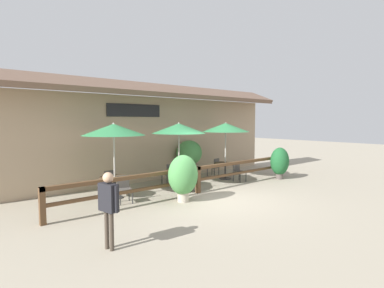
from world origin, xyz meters
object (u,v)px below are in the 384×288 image
Objects in this scene: chair_middle_streetside at (190,178)px; chair_middle_wallside at (169,173)px; patio_umbrella_far at (226,127)px; chair_far_streetside at (238,170)px; chair_far_wallside at (214,166)px; pedestrian at (109,200)px; dining_table_near at (115,181)px; dining_table_middle at (179,173)px; potted_plant_corner_fern at (189,155)px; patio_umbrella_near at (114,130)px; potted_plant_tall_tropical at (183,176)px; dining_table_far at (225,166)px; chair_near_wallside at (108,180)px; patio_umbrella_middle at (179,128)px; potted_plant_small_flowering at (280,162)px; chair_near_streetside at (124,188)px.

chair_middle_wallside is (0.05, 1.38, 0.00)m from chair_middle_streetside.
patio_umbrella_far reaches higher than chair_middle_streetside.
chair_middle_streetside is at bearing 179.01° from chair_far_streetside.
chair_far_wallside is 8.41m from pedestrian.
dining_table_near is at bearing 170.10° from chair_middle_streetside.
dining_table_middle is 0.63× the size of pedestrian.
patio_umbrella_near is at bearing -164.02° from potted_plant_corner_fern.
chair_middle_wallside is at bearing 63.39° from potted_plant_tall_tropical.
chair_middle_wallside is 0.56× the size of potted_plant_tall_tropical.
chair_far_streetside is (0.04, -0.74, -0.10)m from dining_table_far.
chair_near_wallside and chair_far_streetside have the same top height.
patio_umbrella_near is 2.55× the size of dining_table_far.
patio_umbrella_middle is 1.49× the size of potted_plant_corner_fern.
dining_table_middle is at bearing 95.65° from chair_middle_streetside.
dining_table_near is at bearing 166.59° from potted_plant_small_flowering.
patio_umbrella_near is at bearing 170.10° from chair_middle_streetside.
dining_table_near is 1.17× the size of chair_near_wallside.
dining_table_far is at bearing 18.90° from chair_near_streetside.
pedestrian reaches higher than chair_near_wallside.
chair_far_wallside is at bearing 6.89° from patio_umbrella_near.
pedestrian reaches higher than potted_plant_small_flowering.
patio_umbrella_near is at bearing 166.59° from potted_plant_small_flowering.
patio_umbrella_middle is at bearing 153.16° from chair_near_wallside.
chair_near_wallside is at bearing 162.05° from patio_umbrella_middle.
dining_table_middle is at bearing -2.38° from dining_table_near.
patio_umbrella_near reaches higher than chair_middle_wallside.
dining_table_far is at bearing -1.08° from patio_umbrella_near.
potted_plant_small_flowering is 0.94× the size of potted_plant_tall_tropical.
dining_table_middle is at bearing 160.44° from potted_plant_small_flowering.
chair_near_wallside reaches higher than dining_table_far.
pedestrian reaches higher than potted_plant_tall_tropical.
patio_umbrella_near is 2.98× the size of chair_far_streetside.
potted_plant_tall_tropical is at bearing 109.32° from chair_near_wallside.
pedestrian is (-4.53, -3.58, -1.28)m from patio_umbrella_middle.
patio_umbrella_middle is at bearing 25.10° from chair_near_streetside.
patio_umbrella_far is 8.10m from pedestrian.
chair_middle_streetside reaches higher than dining_table_middle.
chair_far_streetside is 0.54× the size of pedestrian.
chair_near_wallside is (0.07, 0.72, -0.10)m from dining_table_near.
chair_middle_streetside is at bearing -165.05° from dining_table_far.
dining_table_middle is 1.00× the size of dining_table_far.
chair_middle_streetside is 4.54m from potted_plant_small_flowering.
dining_table_middle is 1.17× the size of chair_middle_streetside.
patio_umbrella_far is at bearing 138.84° from potted_plant_small_flowering.
dining_table_near is at bearing 75.36° from chair_near_wallside.
potted_plant_small_flowering is 9.18m from pedestrian.
dining_table_near is 0.66× the size of potted_plant_tall_tropical.
patio_umbrella_near is at bearing 177.62° from patio_umbrella_middle.
potted_plant_corner_fern is at bearing 127.18° from dining_table_far.
dining_table_far is 0.63× the size of pedestrian.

